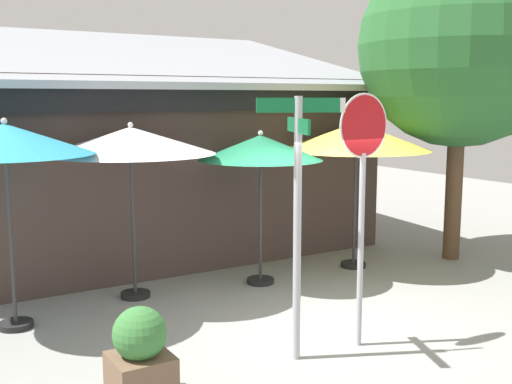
{
  "coord_description": "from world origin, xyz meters",
  "views": [
    {
      "loc": [
        -4.98,
        -6.57,
        2.98
      ],
      "look_at": [
        -0.2,
        1.2,
        1.6
      ],
      "focal_mm": 44.01,
      "sensor_mm": 36.0,
      "label": 1
    }
  ],
  "objects_px": {
    "patio_umbrella_ivory_center": "(131,142)",
    "sidewalk_planter": "(140,357)",
    "stop_sign": "(363,174)",
    "shade_tree": "(475,51)",
    "patio_umbrella_mustard_far_right": "(356,137)",
    "street_sign_post": "(298,200)",
    "patio_umbrella_forest_green_right": "(261,149)",
    "patio_umbrella_teal_left": "(5,141)"
  },
  "relations": [
    {
      "from": "shade_tree",
      "to": "street_sign_post",
      "type": "bearing_deg",
      "value": -158.48
    },
    {
      "from": "patio_umbrella_forest_green_right",
      "to": "street_sign_post",
      "type": "bearing_deg",
      "value": -114.03
    },
    {
      "from": "shade_tree",
      "to": "patio_umbrella_forest_green_right",
      "type": "bearing_deg",
      "value": 171.49
    },
    {
      "from": "stop_sign",
      "to": "patio_umbrella_mustard_far_right",
      "type": "height_order",
      "value": "stop_sign"
    },
    {
      "from": "stop_sign",
      "to": "patio_umbrella_ivory_center",
      "type": "distance_m",
      "value": 3.58
    },
    {
      "from": "patio_umbrella_ivory_center",
      "to": "shade_tree",
      "type": "xyz_separation_m",
      "value": [
        6.12,
        -0.99,
        1.46
      ]
    },
    {
      "from": "patio_umbrella_teal_left",
      "to": "shade_tree",
      "type": "bearing_deg",
      "value": -4.36
    },
    {
      "from": "stop_sign",
      "to": "shade_tree",
      "type": "bearing_deg",
      "value": 25.94
    },
    {
      "from": "street_sign_post",
      "to": "patio_umbrella_forest_green_right",
      "type": "bearing_deg",
      "value": 65.97
    },
    {
      "from": "shade_tree",
      "to": "patio_umbrella_teal_left",
      "type": "bearing_deg",
      "value": 175.64
    },
    {
      "from": "stop_sign",
      "to": "patio_umbrella_mustard_far_right",
      "type": "distance_m",
      "value": 3.59
    },
    {
      "from": "patio_umbrella_mustard_far_right",
      "to": "sidewalk_planter",
      "type": "height_order",
      "value": "patio_umbrella_mustard_far_right"
    },
    {
      "from": "shade_tree",
      "to": "sidewalk_planter",
      "type": "distance_m",
      "value": 8.29
    },
    {
      "from": "stop_sign",
      "to": "street_sign_post",
      "type": "bearing_deg",
      "value": 175.45
    },
    {
      "from": "patio_umbrella_teal_left",
      "to": "stop_sign",
      "type": "bearing_deg",
      "value": -39.05
    },
    {
      "from": "street_sign_post",
      "to": "patio_umbrella_forest_green_right",
      "type": "distance_m",
      "value": 3.0
    },
    {
      "from": "street_sign_post",
      "to": "patio_umbrella_teal_left",
      "type": "height_order",
      "value": "street_sign_post"
    },
    {
      "from": "patio_umbrella_teal_left",
      "to": "patio_umbrella_forest_green_right",
      "type": "height_order",
      "value": "patio_umbrella_teal_left"
    },
    {
      "from": "street_sign_post",
      "to": "stop_sign",
      "type": "distance_m",
      "value": 0.91
    },
    {
      "from": "stop_sign",
      "to": "sidewalk_planter",
      "type": "relative_size",
      "value": 3.1
    },
    {
      "from": "sidewalk_planter",
      "to": "patio_umbrella_ivory_center",
      "type": "bearing_deg",
      "value": 70.18
    },
    {
      "from": "patio_umbrella_ivory_center",
      "to": "patio_umbrella_mustard_far_right",
      "type": "distance_m",
      "value": 3.94
    },
    {
      "from": "stop_sign",
      "to": "patio_umbrella_ivory_center",
      "type": "bearing_deg",
      "value": 117.38
    },
    {
      "from": "patio_umbrella_mustard_far_right",
      "to": "sidewalk_planter",
      "type": "relative_size",
      "value": 2.68
    },
    {
      "from": "street_sign_post",
      "to": "sidewalk_planter",
      "type": "xyz_separation_m",
      "value": [
        -1.91,
        -0.07,
        -1.38
      ]
    },
    {
      "from": "street_sign_post",
      "to": "patio_umbrella_ivory_center",
      "type": "relative_size",
      "value": 1.14
    },
    {
      "from": "street_sign_post",
      "to": "sidewalk_planter",
      "type": "height_order",
      "value": "street_sign_post"
    },
    {
      "from": "stop_sign",
      "to": "patio_umbrella_forest_green_right",
      "type": "relative_size",
      "value": 1.23
    },
    {
      "from": "patio_umbrella_ivory_center",
      "to": "sidewalk_planter",
      "type": "relative_size",
      "value": 2.69
    },
    {
      "from": "stop_sign",
      "to": "shade_tree",
      "type": "relative_size",
      "value": 0.53
    },
    {
      "from": "stop_sign",
      "to": "sidewalk_planter",
      "type": "bearing_deg",
      "value": 179.97
    },
    {
      "from": "patio_umbrella_teal_left",
      "to": "sidewalk_planter",
      "type": "distance_m",
      "value": 3.47
    },
    {
      "from": "sidewalk_planter",
      "to": "patio_umbrella_mustard_far_right",
      "type": "bearing_deg",
      "value": 28.7
    },
    {
      "from": "stop_sign",
      "to": "shade_tree",
      "type": "height_order",
      "value": "shade_tree"
    },
    {
      "from": "patio_umbrella_mustard_far_right",
      "to": "patio_umbrella_forest_green_right",
      "type": "bearing_deg",
      "value": 179.25
    },
    {
      "from": "stop_sign",
      "to": "patio_umbrella_teal_left",
      "type": "xyz_separation_m",
      "value": [
        -3.43,
        2.78,
        0.34
      ]
    },
    {
      "from": "stop_sign",
      "to": "patio_umbrella_teal_left",
      "type": "distance_m",
      "value": 4.43
    },
    {
      "from": "patio_umbrella_ivory_center",
      "to": "patio_umbrella_forest_green_right",
      "type": "bearing_deg",
      "value": -10.67
    },
    {
      "from": "street_sign_post",
      "to": "patio_umbrella_ivory_center",
      "type": "height_order",
      "value": "street_sign_post"
    },
    {
      "from": "patio_umbrella_ivory_center",
      "to": "sidewalk_planter",
      "type": "height_order",
      "value": "patio_umbrella_ivory_center"
    },
    {
      "from": "patio_umbrella_forest_green_right",
      "to": "sidewalk_planter",
      "type": "distance_m",
      "value": 4.53
    },
    {
      "from": "shade_tree",
      "to": "sidewalk_planter",
      "type": "bearing_deg",
      "value": -163.31
    }
  ]
}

